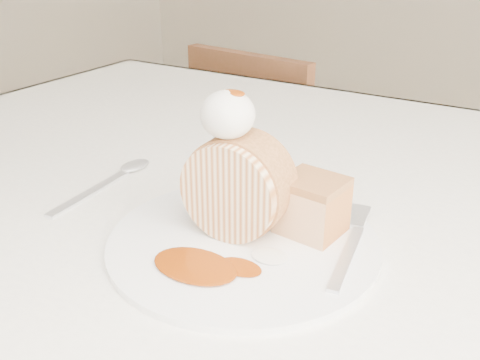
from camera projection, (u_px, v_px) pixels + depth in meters
The scene contains 10 objects.
table at pixel (293, 232), 0.77m from camera, with size 1.40×0.90×0.75m.
chair_far at pixel (267, 168), 1.51m from camera, with size 0.42×0.42×0.79m.
plate at pixel (243, 241), 0.57m from camera, with size 0.29×0.29×0.01m, color white.
roulade_slice at pixel (238, 186), 0.56m from camera, with size 0.11×0.11×0.06m, color beige.
cake_chunk at pixel (312, 209), 0.57m from camera, with size 0.06×0.06×0.05m, color #BC7847.
whipped_cream at pixel (228, 115), 0.53m from camera, with size 0.06×0.06×0.05m, color white.
caramel_drizzle at pixel (232, 87), 0.52m from camera, with size 0.03×0.02×0.01m, color #802F05.
caramel_pool at pixel (195, 266), 0.51m from camera, with size 0.09×0.06×0.00m, color #802F05, non-canonical shape.
fork at pixel (347, 257), 0.53m from camera, with size 0.02×0.17×0.00m, color silver.
spoon at pixel (90, 193), 0.68m from camera, with size 0.03×0.18×0.00m, color silver.
Camera 1 is at (0.28, -0.41, 1.05)m, focal length 40.00 mm.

